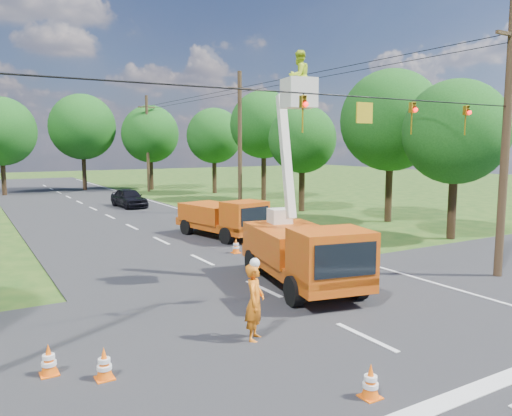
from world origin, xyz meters
TOP-DOWN VIEW (x-y plane):
  - ground at (0.00, 20.00)m, footprint 140.00×140.00m
  - road_main at (0.00, 20.00)m, footprint 12.00×100.00m
  - road_cross at (0.00, 2.00)m, footprint 56.00×10.00m
  - stop_bar at (0.00, -3.20)m, footprint 9.00×0.45m
  - edge_line at (5.60, 20.00)m, footprint 0.12×90.00m
  - bucket_truck at (1.35, 4.61)m, footprint 3.55×6.64m
  - second_truck at (3.22, 14.33)m, footprint 3.07×5.87m
  - ground_worker at (-2.49, 1.38)m, footprint 0.84×0.85m
  - distant_car at (2.73, 29.71)m, footprint 2.12×4.54m
  - traffic_cone_0 at (-2.06, -2.32)m, footprint 0.38×0.38m
  - traffic_cone_2 at (1.34, 7.83)m, footprint 0.38×0.38m
  - traffic_cone_3 at (1.94, 10.53)m, footprint 0.38×0.38m
  - traffic_cone_4 at (-6.31, 1.13)m, footprint 0.38×0.38m
  - traffic_cone_5 at (-7.28, 1.93)m, footprint 0.38×0.38m
  - pole_right_near at (8.50, 2.00)m, footprint 1.80×0.30m
  - pole_right_mid at (8.50, 22.00)m, footprint 1.80×0.30m
  - pole_right_far at (8.50, 42.00)m, footprint 1.80×0.30m
  - signal_span at (2.23, 1.99)m, footprint 18.00×0.29m
  - tree_right_a at (13.50, 8.00)m, footprint 5.40×5.40m
  - tree_right_b at (15.00, 14.00)m, footprint 6.40×6.40m
  - tree_right_c at (13.20, 21.00)m, footprint 5.00×5.00m
  - tree_right_d at (14.80, 29.00)m, footprint 6.00×6.00m
  - tree_right_e at (13.80, 37.00)m, footprint 5.60×5.60m
  - tree_far_a at (-5.00, 45.00)m, footprint 6.60×6.60m
  - tree_far_b at (3.00, 47.00)m, footprint 7.00×7.00m
  - tree_far_c at (9.50, 44.00)m, footprint 6.20×6.20m

SIDE VIEW (x-z plane):
  - ground at x=0.00m, z-range 0.00..0.00m
  - road_main at x=0.00m, z-range -0.03..0.03m
  - road_cross at x=0.00m, z-range -0.04..0.04m
  - stop_bar at x=0.00m, z-range -0.01..0.01m
  - edge_line at x=5.60m, z-range -0.01..0.01m
  - traffic_cone_0 at x=-2.06m, z-range 0.00..0.71m
  - traffic_cone_2 at x=1.34m, z-range 0.00..0.71m
  - traffic_cone_3 at x=1.94m, z-range 0.00..0.71m
  - traffic_cone_4 at x=-6.31m, z-range 0.00..0.71m
  - traffic_cone_5 at x=-7.28m, z-range 0.00..0.71m
  - distant_car at x=2.73m, z-range 0.00..1.51m
  - ground_worker at x=-2.49m, z-range 0.00..1.98m
  - second_truck at x=3.22m, z-range 0.04..2.14m
  - bucket_truck at x=1.35m, z-range -2.33..5.76m
  - pole_right_near at x=8.50m, z-range 0.11..10.11m
  - pole_right_mid at x=8.50m, z-range 0.11..10.11m
  - pole_right_far at x=8.50m, z-range 0.11..10.11m
  - tree_right_c at x=13.20m, z-range 1.40..9.23m
  - tree_right_a at x=13.50m, z-range 1.42..9.70m
  - tree_right_e at x=13.80m, z-range 1.50..10.12m
  - signal_span at x=2.23m, z-range 5.34..6.41m
  - tree_far_c at x=9.50m, z-range 1.47..10.65m
  - tree_far_a at x=-5.00m, z-range 1.44..10.94m
  - tree_right_b at x=15.00m, z-range 1.61..11.26m
  - tree_right_d at x=14.80m, z-range 1.83..11.53m
  - tree_far_b at x=3.00m, z-range 1.65..11.97m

